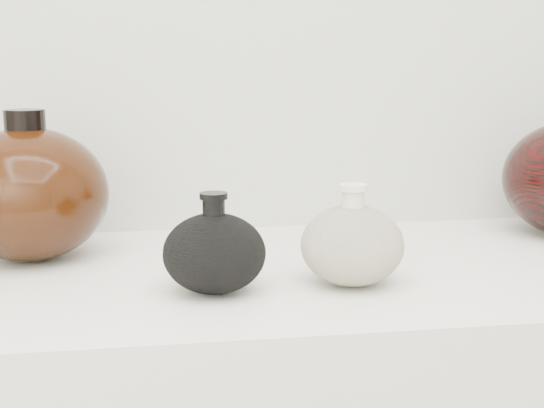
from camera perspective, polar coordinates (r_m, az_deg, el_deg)
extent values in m
cube|color=beige|center=(0.99, -0.25, -5.72)|extent=(1.20, 0.50, 0.03)
ellipsoid|color=black|center=(0.88, -4.36, -3.72)|extent=(0.13, 0.13, 0.09)
cylinder|color=black|center=(0.86, -4.41, -0.29)|extent=(0.03, 0.03, 0.03)
cylinder|color=black|center=(0.86, -4.42, 0.62)|extent=(0.04, 0.04, 0.01)
ellipsoid|color=beige|center=(0.91, 6.05, -3.11)|extent=(0.14, 0.14, 0.10)
cylinder|color=beige|center=(0.90, 6.12, 0.33)|extent=(0.03, 0.03, 0.03)
cylinder|color=beige|center=(0.89, 6.14, 1.25)|extent=(0.04, 0.04, 0.01)
ellipsoid|color=black|center=(1.06, -17.82, 0.70)|extent=(0.25, 0.25, 0.18)
cylinder|color=black|center=(1.05, -18.12, 5.86)|extent=(0.06, 0.06, 0.03)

